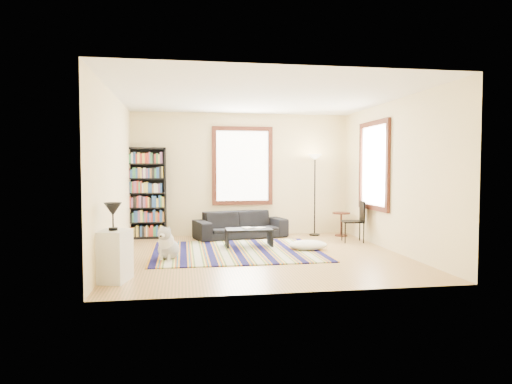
{
  "coord_description": "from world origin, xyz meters",
  "views": [
    {
      "loc": [
        -1.36,
        -7.94,
        1.55
      ],
      "look_at": [
        0.0,
        0.5,
        1.1
      ],
      "focal_mm": 32.0,
      "sensor_mm": 36.0,
      "label": 1
    }
  ],
  "objects": [
    {
      "name": "floor_lamp",
      "position": [
        1.63,
        2.15,
        0.93
      ],
      "size": [
        0.39,
        0.39,
        1.86
      ],
      "primitive_type": null,
      "rotation": [
        0.0,
        0.0,
        0.36
      ],
      "color": "black",
      "rests_on": "floor"
    },
    {
      "name": "side_table",
      "position": [
        2.2,
        1.95,
        0.27
      ],
      "size": [
        0.46,
        0.46,
        0.54
      ],
      "primitive_type": "cylinder",
      "rotation": [
        0.0,
        0.0,
        0.16
      ],
      "color": "#4A2112",
      "rests_on": "floor"
    },
    {
      "name": "rug",
      "position": [
        -0.38,
        0.37,
        0.01
      ],
      "size": [
        3.11,
        2.49,
        0.02
      ],
      "primitive_type": "cube",
      "color": "#0D0B3B",
      "rests_on": "floor"
    },
    {
      "name": "floor",
      "position": [
        0.0,
        0.0,
        -0.05
      ],
      "size": [
        5.0,
        5.0,
        0.1
      ],
      "primitive_type": "cube",
      "color": "tan",
      "rests_on": "ground"
    },
    {
      "name": "sofa",
      "position": [
        -0.1,
        2.05,
        0.29
      ],
      "size": [
        1.26,
        2.14,
        0.59
      ],
      "primitive_type": "imported",
      "rotation": [
        0.0,
        0.0,
        0.25
      ],
      "color": "black",
      "rests_on": "floor"
    },
    {
      "name": "book_b",
      "position": [
        0.07,
        0.93,
        0.37
      ],
      "size": [
        0.27,
        0.27,
        0.02
      ],
      "primitive_type": "imported",
      "rotation": [
        0.0,
        0.0,
        -0.72
      ],
      "color": "beige",
      "rests_on": "coffee_table"
    },
    {
      "name": "wall_left",
      "position": [
        -2.55,
        0.0,
        1.4
      ],
      "size": [
        0.1,
        5.0,
        2.8
      ],
      "primitive_type": "cube",
      "color": "beige",
      "rests_on": "floor"
    },
    {
      "name": "book_a",
      "position": [
        -0.18,
        0.88,
        0.37
      ],
      "size": [
        0.26,
        0.22,
        0.02
      ],
      "primitive_type": "imported",
      "rotation": [
        0.0,
        0.0,
        0.27
      ],
      "color": "beige",
      "rests_on": "coffee_table"
    },
    {
      "name": "wall_right",
      "position": [
        2.55,
        0.0,
        1.4
      ],
      "size": [
        0.1,
        5.0,
        2.8
      ],
      "primitive_type": "cube",
      "color": "beige",
      "rests_on": "floor"
    },
    {
      "name": "window_back",
      "position": [
        0.0,
        2.47,
        1.6
      ],
      "size": [
        1.2,
        0.06,
        1.6
      ],
      "primitive_type": "cube",
      "color": "white",
      "rests_on": "wall_back"
    },
    {
      "name": "dog",
      "position": [
        -1.6,
        -0.13,
        0.29
      ],
      "size": [
        0.57,
        0.67,
        0.57
      ],
      "primitive_type": null,
      "rotation": [
        0.0,
        0.0,
        -0.34
      ],
      "color": "silver",
      "rests_on": "floor"
    },
    {
      "name": "white_cabinet",
      "position": [
        -2.3,
        -1.54,
        0.35
      ],
      "size": [
        0.49,
        0.58,
        0.7
      ],
      "primitive_type": "cube",
      "rotation": [
        0.0,
        0.0,
        -0.25
      ],
      "color": "silver",
      "rests_on": "floor"
    },
    {
      "name": "folding_chair",
      "position": [
        2.15,
        1.11,
        0.43
      ],
      "size": [
        0.48,
        0.46,
        0.86
      ],
      "primitive_type": "cube",
      "rotation": [
        0.0,
        0.0,
        -0.16
      ],
      "color": "black",
      "rests_on": "floor"
    },
    {
      "name": "wall_front",
      "position": [
        0.0,
        -2.55,
        1.4
      ],
      "size": [
        5.0,
        0.1,
        2.8
      ],
      "primitive_type": "cube",
      "color": "beige",
      "rests_on": "floor"
    },
    {
      "name": "wall_back",
      "position": [
        0.0,
        2.55,
        1.4
      ],
      "size": [
        5.0,
        0.1,
        2.8
      ],
      "primitive_type": "cube",
      "color": "beige",
      "rests_on": "floor"
    },
    {
      "name": "ceiling",
      "position": [
        0.0,
        0.0,
        2.85
      ],
      "size": [
        5.0,
        5.0,
        0.1
      ],
      "primitive_type": "cube",
      "color": "white",
      "rests_on": "floor"
    },
    {
      "name": "window_right",
      "position": [
        2.47,
        0.8,
        1.6
      ],
      "size": [
        0.06,
        1.2,
        1.6
      ],
      "primitive_type": "cube",
      "color": "white",
      "rests_on": "wall_right"
    },
    {
      "name": "table_lamp",
      "position": [
        -2.3,
        -1.54,
        0.89
      ],
      "size": [
        0.3,
        0.3,
        0.38
      ],
      "primitive_type": null,
      "rotation": [
        0.0,
        0.0,
        0.32
      ],
      "color": "black",
      "rests_on": "white_cabinet"
    },
    {
      "name": "bookshelf",
      "position": [
        -2.17,
        2.32,
        1.0
      ],
      "size": [
        0.9,
        0.3,
        2.0
      ],
      "primitive_type": "cube",
      "color": "black",
      "rests_on": "floor"
    },
    {
      "name": "coffee_table",
      "position": [
        -0.08,
        0.88,
        0.18
      ],
      "size": [
        0.97,
        0.65,
        0.36
      ],
      "primitive_type": "cube",
      "rotation": [
        0.0,
        0.0,
        0.18
      ],
      "color": "black",
      "rests_on": "floor"
    },
    {
      "name": "floor_cushion",
      "position": [
        0.97,
        0.36,
        0.09
      ],
      "size": [
        0.74,
        0.56,
        0.18
      ],
      "primitive_type": "ellipsoid",
      "rotation": [
        0.0,
        0.0,
        -0.01
      ],
      "color": "white",
      "rests_on": "floor"
    }
  ]
}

